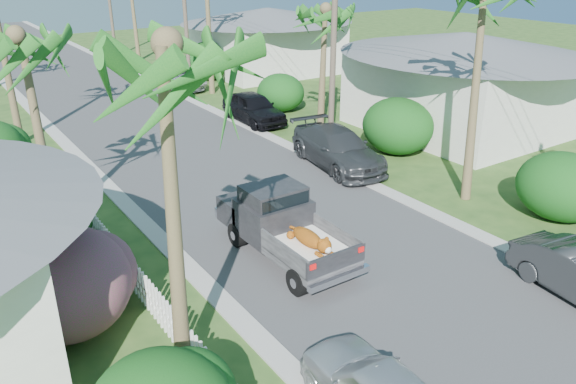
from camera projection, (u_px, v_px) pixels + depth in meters
ground at (486, 344)px, 13.08m from camera, size 120.00×120.00×0.00m
road at (123, 111)px, 32.05m from camera, size 8.00×100.00×0.02m
curb_left at (44, 122)px, 29.83m from camera, size 0.60×100.00×0.06m
curb_right at (192, 100)px, 34.27m from camera, size 0.60×100.00×0.06m
pickup_truck at (279, 222)px, 16.69m from camera, size 1.98×5.12×2.06m
parked_car_rm at (338, 148)px, 23.57m from camera, size 2.92×5.64×1.56m
parked_car_rf at (254, 108)px, 29.63m from camera, size 1.99×4.63×1.56m
parked_car_rd at (177, 77)px, 37.09m from camera, size 2.60×5.41×1.48m
palm_l_a at (158, 48)px, 9.41m from camera, size 4.40×4.40×8.20m
palm_l_b at (21, 36)px, 16.24m from camera, size 4.40×4.40×7.40m
palm_r_b at (324, 10)px, 25.52m from camera, size 4.40×4.40×7.20m
shrub_l_b at (66, 283)px, 13.09m from camera, size 3.00×3.30×2.60m
shrub_l_c at (46, 226)px, 16.45m from camera, size 2.40×2.64×2.00m
shrub_r_a at (562, 186)px, 18.82m from camera, size 2.80×3.08×2.30m
shrub_r_b at (398, 126)px, 24.96m from camera, size 3.00×3.30×2.50m
shrub_r_c at (281, 92)px, 31.72m from camera, size 2.60×2.86×2.10m
shrub_r_d at (208, 61)px, 39.47m from camera, size 3.20×3.52×2.60m
picket_fence at (150, 297)px, 13.96m from camera, size 0.10×11.00×1.00m
house_right_near at (460, 86)px, 28.02m from camera, size 8.00×9.00×4.80m
house_right_far at (268, 43)px, 41.73m from camera, size 9.00×8.00×4.60m
utility_pole_b at (333, 48)px, 24.02m from camera, size 1.60×0.26×9.00m
utility_pole_c at (185, 16)px, 35.41m from camera, size 1.60×0.26×9.00m
utility_pole_d at (109, 0)px, 46.80m from camera, size 1.60×0.26×9.00m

